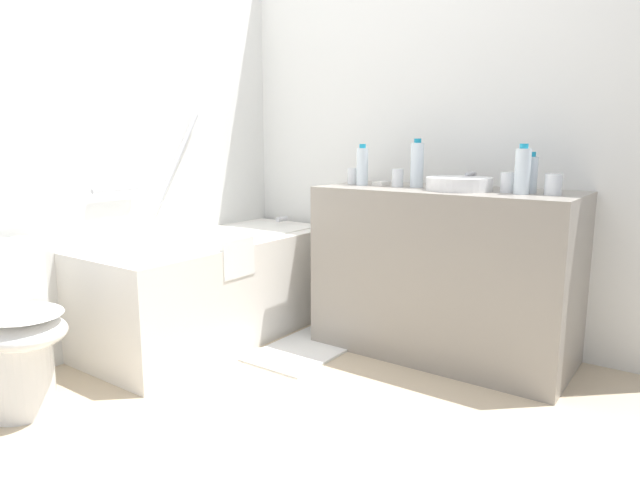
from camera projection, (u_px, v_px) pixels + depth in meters
ground_plane at (266, 422)px, 2.21m from camera, size 3.79×3.79×0.00m
wall_back_tiled at (68, 127)px, 2.73m from camera, size 3.19×0.10×2.35m
wall_right_mirror at (430, 129)px, 3.16m from camera, size 0.10×2.84×2.35m
bathtub at (217, 283)px, 3.15m from camera, size 1.51×0.65×1.27m
toilet at (10, 328)px, 2.26m from camera, size 0.39×0.52×0.70m
vanity_counter at (443, 272)px, 2.87m from camera, size 0.58×1.29×0.87m
sink_basin at (459, 184)px, 2.71m from camera, size 0.32×0.32×0.06m
sink_faucet at (473, 181)px, 2.86m from camera, size 0.13×0.15×0.08m
water_bottle_0 at (417, 165)px, 2.87m from camera, size 0.07×0.07×0.25m
water_bottle_1 at (531, 174)px, 2.56m from camera, size 0.06×0.06×0.19m
water_bottle_2 at (522, 171)px, 2.50m from camera, size 0.07×0.07×0.23m
water_bottle_3 at (362, 166)px, 3.00m from camera, size 0.06×0.06×0.22m
drinking_glass_0 at (398, 178)px, 2.91m from camera, size 0.06×0.06×0.10m
drinking_glass_1 at (553, 184)px, 2.47m from camera, size 0.08×0.08×0.10m
drinking_glass_2 at (508, 182)px, 2.59m from camera, size 0.07×0.07×0.09m
drinking_glass_3 at (353, 176)px, 3.09m from camera, size 0.06×0.06×0.09m
soap_dish at (381, 183)px, 3.01m from camera, size 0.09×0.06×0.02m
bath_mat at (307, 348)px, 2.98m from camera, size 0.66×0.39×0.01m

